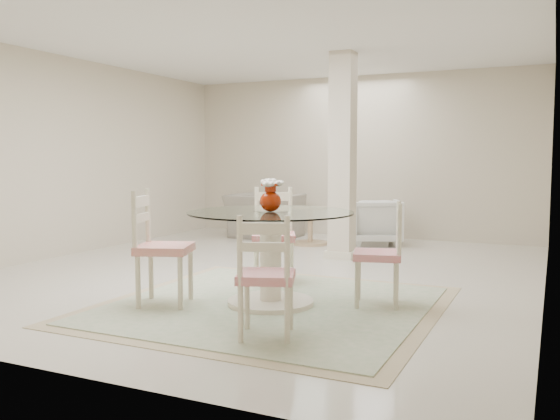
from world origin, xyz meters
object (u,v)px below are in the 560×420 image
at_px(column, 343,156).
at_px(red_vase, 271,195).
at_px(dining_chair_north, 274,228).
at_px(dining_chair_west, 156,239).
at_px(armchair_white, 375,222).
at_px(side_table, 310,227).
at_px(dining_chair_south, 265,268).
at_px(recliner_taupe, 265,216).
at_px(dining_table, 271,258).
at_px(dining_chair_east, 385,247).

xyz_separation_m(column, red_vase, (0.27, -2.74, -0.35)).
xyz_separation_m(dining_chair_north, dining_chair_west, (-0.52, -1.34, 0.02)).
xyz_separation_m(column, armchair_white, (0.06, 1.41, -1.00)).
relative_size(armchair_white, side_table, 1.34).
bearing_deg(armchair_white, dining_chair_south, 73.61).
height_order(column, recliner_taupe, column).
bearing_deg(dining_chair_west, column, -31.91).
height_order(column, red_vase, column).
height_order(dining_chair_west, armchair_white, dining_chair_west).
height_order(red_vase, dining_chair_west, dining_chair_west).
xyz_separation_m(dining_table, red_vase, (0.00, -0.00, 0.56)).
bearing_deg(column, dining_chair_east, -62.75).
relative_size(dining_chair_north, dining_chair_south, 1.09).
distance_m(dining_table, dining_chair_west, 1.04).
bearing_deg(side_table, dining_chair_north, -75.92).
bearing_deg(dining_table, dining_chair_south, -66.32).
bearing_deg(side_table, red_vase, -73.27).
height_order(dining_table, recliner_taupe, dining_table).
relative_size(dining_chair_north, side_table, 1.94).
bearing_deg(dining_chair_east, dining_chair_north, -126.34).
relative_size(red_vase, recliner_taupe, 0.26).
bearing_deg(armchair_white, dining_chair_west, 57.61).
distance_m(column, armchair_white, 1.73).
bearing_deg(column, recliner_taupe, 142.84).
bearing_deg(recliner_taupe, red_vase, 117.24).
distance_m(dining_chair_east, side_table, 3.87).
xyz_separation_m(dining_chair_east, dining_chair_west, (-1.87, -0.81, 0.06)).
xyz_separation_m(dining_table, armchair_white, (-0.21, 4.15, -0.08)).
height_order(column, dining_chair_east, column).
height_order(dining_chair_north, dining_chair_south, dining_chair_north).
bearing_deg(armchair_white, dining_chair_north, 63.02).
bearing_deg(dining_chair_north, dining_table, -91.64).
relative_size(column, recliner_taupe, 2.42).
relative_size(dining_chair_east, recliner_taupe, 0.92).
distance_m(column, dining_chair_south, 3.82).
distance_m(dining_table, dining_chair_north, 1.03).
bearing_deg(dining_chair_north, dining_chair_south, -91.83).
bearing_deg(red_vase, side_table, 106.73).
relative_size(dining_table, recliner_taupe, 1.32).
height_order(dining_chair_west, dining_chair_south, dining_chair_west).
xyz_separation_m(column, dining_chair_east, (1.20, -2.34, -0.81)).
bearing_deg(dining_chair_north, armchair_white, 60.67).
xyz_separation_m(dining_chair_east, armchair_white, (-1.15, 3.75, -0.19)).
height_order(dining_chair_south, recliner_taupe, dining_chair_south).
distance_m(column, dining_chair_north, 1.97).
bearing_deg(dining_chair_east, red_vase, -81.49).
xyz_separation_m(dining_chair_west, armchair_white, (0.73, 4.56, -0.26)).
bearing_deg(dining_chair_west, dining_chair_north, -41.17).
distance_m(dining_chair_south, armchair_white, 5.12).
bearing_deg(dining_table, armchair_white, 92.93).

